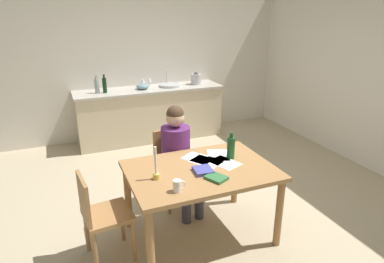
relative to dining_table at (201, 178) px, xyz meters
name	(u,v)px	position (x,y,z in m)	size (l,w,h in m)	color
ground_plane	(203,202)	(0.29, 0.58, -0.66)	(5.20, 5.20, 0.04)	tan
wall_back	(143,61)	(0.29, 3.18, 0.66)	(5.20, 0.12, 2.60)	silver
wall_right	(381,77)	(2.89, 0.58, 0.66)	(0.12, 5.20, 2.60)	silver
kitchen_counter	(150,114)	(0.29, 2.82, -0.19)	(2.48, 0.64, 0.90)	beige
dining_table	(201,178)	(0.00, 0.00, 0.00)	(1.37, 0.96, 0.74)	#9E7042
chair_at_table	(173,163)	(-0.03, 0.72, -0.16)	(0.45, 0.45, 0.86)	#9E7042
person_seated	(179,152)	(-0.01, 0.57, 0.04)	(0.37, 0.62, 1.19)	#592666
chair_side_empty	(101,214)	(-0.95, 0.02, -0.17)	(0.44, 0.44, 0.85)	#9E7042
coffee_mug	(178,186)	(-0.34, -0.31, 0.15)	(0.11, 0.07, 0.10)	white
candlestick	(156,170)	(-0.44, -0.04, 0.18)	(0.06, 0.06, 0.31)	gold
book_magazine	(203,170)	(-0.01, -0.07, 0.11)	(0.17, 0.18, 0.03)	#45479A
book_cookery	(216,178)	(0.04, -0.24, 0.11)	(0.14, 0.18, 0.03)	#2F6A3B
paper_letter	(198,158)	(0.07, 0.23, 0.10)	(0.21, 0.30, 0.00)	white
paper_bill	(218,155)	(0.29, 0.22, 0.10)	(0.21, 0.30, 0.00)	white
paper_envelope	(225,163)	(0.27, 0.03, 0.10)	(0.21, 0.30, 0.00)	white
paper_receipt	(206,161)	(0.11, 0.12, 0.10)	(0.21, 0.30, 0.00)	white
wine_bottle_on_table	(231,147)	(0.38, 0.11, 0.21)	(0.08, 0.08, 0.27)	#194C23
sink_unit	(170,85)	(0.66, 2.82, 0.28)	(0.36, 0.36, 0.24)	#B2B7BC
bottle_oil	(97,86)	(-0.56, 2.80, 0.38)	(0.07, 0.07, 0.28)	#8C999E
bottle_vinegar	(105,85)	(-0.44, 2.77, 0.38)	(0.07, 0.07, 0.29)	black
mixing_bowl	(142,86)	(0.17, 2.79, 0.30)	(0.21, 0.21, 0.09)	#668C99
stovetop_kettle	(196,79)	(1.15, 2.82, 0.35)	(0.18, 0.18, 0.22)	#B7BABF
wine_glass_near_sink	(149,80)	(0.34, 2.97, 0.36)	(0.07, 0.07, 0.15)	silver
wine_glass_by_kettle	(143,80)	(0.23, 2.97, 0.36)	(0.07, 0.07, 0.15)	silver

